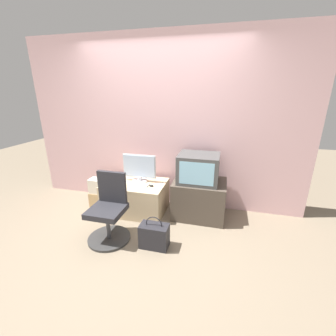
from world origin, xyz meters
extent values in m
plane|color=#7F705B|center=(0.00, 0.00, 0.00)|extent=(12.00, 12.00, 0.00)
cube|color=beige|center=(0.00, 1.32, 1.30)|extent=(4.40, 0.05, 2.60)
cube|color=#CCB289|center=(-0.30, 0.89, 0.24)|extent=(0.92, 0.64, 0.47)
cube|color=#4C4238|center=(0.67, 0.99, 0.28)|extent=(0.75, 0.57, 0.56)
cylinder|color=silver|center=(-0.25, 0.96, 0.48)|extent=(0.23, 0.23, 0.02)
cylinder|color=silver|center=(-0.25, 0.96, 0.52)|extent=(0.07, 0.07, 0.06)
cube|color=silver|center=(-0.25, 0.97, 0.72)|extent=(0.52, 0.01, 0.36)
cube|color=silver|center=(-0.25, 0.96, 0.72)|extent=(0.49, 0.02, 0.33)
cube|color=silver|center=(-0.22, 0.83, 0.48)|extent=(0.31, 0.13, 0.01)
ellipsoid|color=black|center=(-0.01, 0.82, 0.49)|extent=(0.07, 0.04, 0.03)
cube|color=#474747|center=(0.64, 0.98, 0.76)|extent=(0.56, 0.47, 0.40)
cube|color=#8CC6E5|center=(0.64, 0.75, 0.76)|extent=(0.46, 0.01, 0.32)
cylinder|color=#333333|center=(-0.36, 0.13, 0.01)|extent=(0.53, 0.53, 0.03)
cylinder|color=#4C4C51|center=(-0.36, 0.13, 0.20)|extent=(0.05, 0.05, 0.34)
cube|color=#28282D|center=(-0.36, 0.13, 0.41)|extent=(0.41, 0.41, 0.07)
cube|color=#28282D|center=(-0.36, 0.31, 0.65)|extent=(0.37, 0.05, 0.41)
cube|color=tan|center=(-0.94, 0.88, 0.12)|extent=(0.25, 0.19, 0.24)
cube|color=beige|center=(-0.94, 0.88, 0.36)|extent=(0.23, 0.18, 0.23)
cube|color=#232328|center=(0.24, 0.13, 0.15)|extent=(0.34, 0.19, 0.30)
torus|color=#232328|center=(0.24, 0.13, 0.31)|extent=(0.20, 0.01, 0.20)
cube|color=navy|center=(-0.80, 0.67, 0.01)|extent=(0.22, 0.12, 0.02)
camera|label=1|loc=(0.96, -2.03, 1.80)|focal=24.00mm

